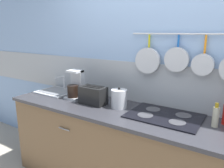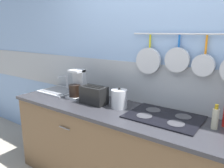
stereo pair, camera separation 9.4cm
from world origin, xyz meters
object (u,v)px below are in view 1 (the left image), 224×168
Objects in this scene: coffee_maker at (76,87)px; bottle_olive_oil at (216,116)px; kettle at (119,99)px; toaster at (93,95)px.

bottle_olive_oil is at bearing 1.06° from coffee_maker.
toaster is at bearing -169.73° from kettle.
kettle is at bearing -0.28° from coffee_maker.
toaster is 1.17m from bottle_olive_oil.
bottle_olive_oil is at bearing 4.01° from toaster.
bottle_olive_oil is (0.88, 0.03, -0.00)m from kettle.
kettle reaches higher than toaster.
kettle is (0.29, 0.05, -0.00)m from toaster.
coffee_maker is 0.30m from toaster.
bottle_olive_oil is (1.46, 0.03, -0.04)m from coffee_maker.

